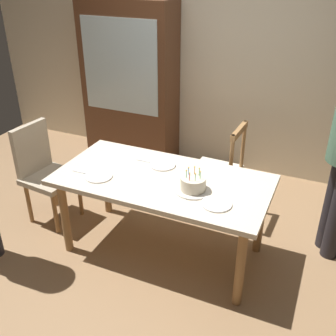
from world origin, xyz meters
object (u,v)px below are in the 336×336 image
at_px(dining_table, 162,187).
at_px(plate_far_side, 163,165).
at_px(plate_near_guest, 217,204).
at_px(china_cabinet, 130,83).
at_px(birthday_cake, 193,185).
at_px(chair_spindle_back, 218,172).
at_px(plate_near_celebrant, 99,176).
at_px(chair_upholstered, 43,168).

height_order(dining_table, plate_far_side, plate_far_side).
relative_size(plate_near_guest, china_cabinet, 0.12).
bearing_deg(plate_near_guest, birthday_cake, 153.57).
bearing_deg(birthday_cake, chair_spindle_back, 93.17).
height_order(birthday_cake, plate_near_celebrant, birthday_cake).
xyz_separation_m(plate_far_side, chair_upholstered, (-1.16, -0.17, -0.20)).
bearing_deg(china_cabinet, chair_spindle_back, -30.39).
distance_m(chair_spindle_back, china_cabinet, 1.67).
xyz_separation_m(chair_spindle_back, china_cabinet, (-1.38, 0.81, 0.49)).
relative_size(plate_near_guest, chair_spindle_back, 0.23).
height_order(plate_near_celebrant, chair_spindle_back, chair_spindle_back).
xyz_separation_m(plate_near_guest, chair_spindle_back, (-0.27, 0.94, -0.28)).
distance_m(dining_table, plate_near_guest, 0.56).
distance_m(plate_near_guest, china_cabinet, 2.41).
bearing_deg(plate_near_celebrant, birthday_cake, 8.21).
bearing_deg(plate_near_celebrant, chair_upholstered, 164.28).
distance_m(plate_far_side, china_cabinet, 1.73).
xyz_separation_m(plate_near_celebrant, chair_spindle_back, (0.72, 0.94, -0.28)).
distance_m(birthday_cake, chair_upholstered, 1.56).
bearing_deg(plate_far_side, birthday_cake, -36.14).
distance_m(dining_table, plate_near_celebrant, 0.52).
bearing_deg(chair_upholstered, plate_near_guest, -7.06).
bearing_deg(plate_far_side, chair_spindle_back, 59.09).
relative_size(birthday_cake, plate_near_guest, 1.27).
bearing_deg(china_cabinet, plate_near_guest, -46.73).
relative_size(dining_table, chair_spindle_back, 1.80).
distance_m(birthday_cake, plate_near_guest, 0.25).
xyz_separation_m(plate_near_guest, chair_upholstered, (-1.76, 0.22, -0.20)).
distance_m(plate_near_celebrant, chair_upholstered, 0.83).
bearing_deg(chair_upholstered, birthday_cake, -4.01).
distance_m(birthday_cake, chair_spindle_back, 0.89).
distance_m(plate_near_celebrant, plate_far_side, 0.55).
relative_size(dining_table, plate_far_side, 7.79).
height_order(plate_far_side, chair_spindle_back, chair_spindle_back).
relative_size(plate_near_celebrant, chair_spindle_back, 0.23).
xyz_separation_m(birthday_cake, plate_far_side, (-0.38, 0.28, -0.05)).
height_order(plate_far_side, plate_near_guest, same).
relative_size(birthday_cake, plate_near_celebrant, 1.27).
bearing_deg(chair_upholstered, chair_spindle_back, 25.86).
xyz_separation_m(birthday_cake, chair_upholstered, (-1.54, 0.11, -0.25)).
relative_size(birthday_cake, chair_spindle_back, 0.29).
height_order(plate_near_celebrant, china_cabinet, china_cabinet).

